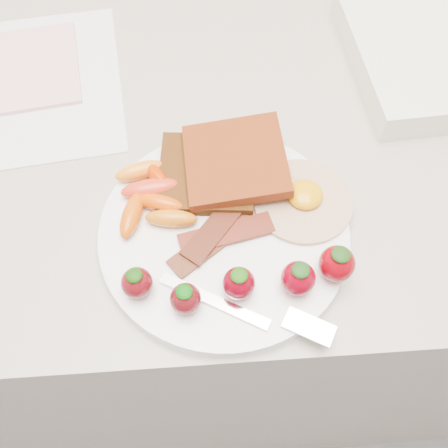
{
  "coord_description": "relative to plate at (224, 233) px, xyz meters",
  "views": [
    {
      "loc": [
        -0.03,
        1.28,
        1.38
      ],
      "look_at": [
        -0.01,
        1.54,
        0.93
      ],
      "focal_mm": 40.0,
      "sensor_mm": 36.0,
      "label": 1
    }
  ],
  "objects": [
    {
      "name": "plate",
      "position": [
        0.0,
        0.0,
        0.0
      ],
      "size": [
        0.27,
        0.27,
        0.02
      ],
      "primitive_type": "cylinder",
      "color": "white",
      "rests_on": "counter"
    },
    {
      "name": "baby_carrots",
      "position": [
        -0.08,
        0.04,
        0.02
      ],
      "size": [
        0.09,
        0.11,
        0.02
      ],
      "color": "red",
      "rests_on": "plate"
    },
    {
      "name": "fried_egg",
      "position": [
        0.09,
        0.03,
        0.01
      ],
      "size": [
        0.14,
        0.14,
        0.02
      ],
      "color": "beige",
      "rests_on": "plate"
    },
    {
      "name": "notepad",
      "position": [
        -0.23,
        0.28,
        -0.0
      ],
      "size": [
        0.13,
        0.17,
        0.01
      ],
      "primitive_type": "cube",
      "rotation": [
        0.0,
        0.0,
        0.15
      ],
      "color": "#DBA7B0",
      "rests_on": "paper_sheet"
    },
    {
      "name": "fork",
      "position": [
        0.03,
        -0.1,
        0.01
      ],
      "size": [
        0.17,
        0.09,
        0.0
      ],
      "color": "white",
      "rests_on": "plate"
    },
    {
      "name": "toast_lower",
      "position": [
        -0.02,
        0.07,
        0.02
      ],
      "size": [
        0.11,
        0.11,
        0.01
      ],
      "primitive_type": "cube",
      "rotation": [
        0.0,
        0.0,
        -0.09
      ],
      "color": "black",
      "rests_on": "plate"
    },
    {
      "name": "bacon_strips",
      "position": [
        -0.01,
        -0.01,
        0.01
      ],
      "size": [
        0.12,
        0.11,
        0.01
      ],
      "color": "black",
      "rests_on": "plate"
    },
    {
      "name": "counter",
      "position": [
        0.01,
        0.16,
        -0.46
      ],
      "size": [
        2.0,
        0.6,
        0.9
      ],
      "primitive_type": "cube",
      "color": "gray",
      "rests_on": "ground"
    },
    {
      "name": "toast_upper",
      "position": [
        0.02,
        0.07,
        0.03
      ],
      "size": [
        0.12,
        0.12,
        0.03
      ],
      "primitive_type": "cube",
      "rotation": [
        0.0,
        -0.1,
        0.05
      ],
      "color": "#4F200F",
      "rests_on": "toast_lower"
    },
    {
      "name": "strawberries",
      "position": [
        0.02,
        -0.07,
        0.03
      ],
      "size": [
        0.23,
        0.06,
        0.04
      ],
      "color": "#56080F",
      "rests_on": "plate"
    },
    {
      "name": "paper_sheet",
      "position": [
        -0.23,
        0.25,
        -0.01
      ],
      "size": [
        0.24,
        0.3,
        0.0
      ],
      "primitive_type": "cube",
      "rotation": [
        0.0,
        0.0,
        0.12
      ],
      "color": "white",
      "rests_on": "counter"
    }
  ]
}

